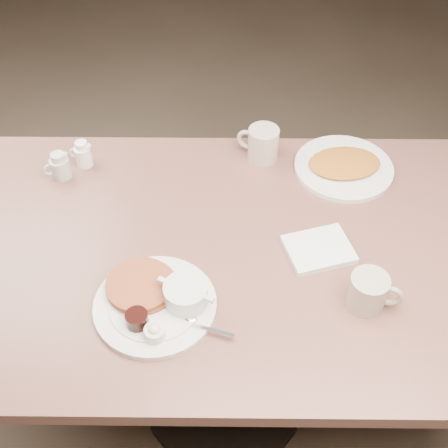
{
  "coord_description": "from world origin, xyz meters",
  "views": [
    {
      "loc": [
        0.01,
        -0.97,
        1.86
      ],
      "look_at": [
        0.0,
        0.02,
        0.82
      ],
      "focal_mm": 46.74,
      "sensor_mm": 36.0,
      "label": 1
    }
  ],
  "objects_px": {
    "coffee_mug_far": "(262,144)",
    "coffee_mug_near": "(369,291)",
    "diner_table": "(224,289)",
    "creamer_left": "(60,166)",
    "creamer_right": "(83,154)",
    "hash_plate": "(344,166)",
    "main_plate": "(159,299)"
  },
  "relations": [
    {
      "from": "main_plate",
      "to": "hash_plate",
      "type": "distance_m",
      "value": 0.69
    },
    {
      "from": "diner_table",
      "to": "coffee_mug_near",
      "type": "bearing_deg",
      "value": -26.58
    },
    {
      "from": "coffee_mug_near",
      "to": "creamer_left",
      "type": "distance_m",
      "value": 0.91
    },
    {
      "from": "main_plate",
      "to": "creamer_left",
      "type": "xyz_separation_m",
      "value": [
        -0.32,
        0.45,
        0.01
      ]
    },
    {
      "from": "main_plate",
      "to": "coffee_mug_near",
      "type": "xyz_separation_m",
      "value": [
        0.48,
        0.01,
        0.02
      ]
    },
    {
      "from": "creamer_left",
      "to": "coffee_mug_near",
      "type": "bearing_deg",
      "value": -28.74
    },
    {
      "from": "coffee_mug_far",
      "to": "coffee_mug_near",
      "type": "bearing_deg",
      "value": -66.87
    },
    {
      "from": "creamer_left",
      "to": "main_plate",
      "type": "bearing_deg",
      "value": -54.68
    },
    {
      "from": "creamer_right",
      "to": "hash_plate",
      "type": "xyz_separation_m",
      "value": [
        0.75,
        -0.02,
        -0.02
      ]
    },
    {
      "from": "main_plate",
      "to": "creamer_right",
      "type": "xyz_separation_m",
      "value": [
        -0.26,
        0.5,
        0.01
      ]
    },
    {
      "from": "main_plate",
      "to": "creamer_left",
      "type": "distance_m",
      "value": 0.55
    },
    {
      "from": "coffee_mug_far",
      "to": "creamer_right",
      "type": "relative_size",
      "value": 1.71
    },
    {
      "from": "diner_table",
      "to": "coffee_mug_far",
      "type": "height_order",
      "value": "coffee_mug_far"
    },
    {
      "from": "diner_table",
      "to": "coffee_mug_near",
      "type": "xyz_separation_m",
      "value": [
        0.33,
        -0.17,
        0.22
      ]
    },
    {
      "from": "hash_plate",
      "to": "diner_table",
      "type": "bearing_deg",
      "value": -138.14
    },
    {
      "from": "diner_table",
      "to": "coffee_mug_near",
      "type": "height_order",
      "value": "coffee_mug_near"
    },
    {
      "from": "coffee_mug_near",
      "to": "creamer_right",
      "type": "height_order",
      "value": "coffee_mug_near"
    },
    {
      "from": "main_plate",
      "to": "coffee_mug_near",
      "type": "distance_m",
      "value": 0.48
    },
    {
      "from": "coffee_mug_near",
      "to": "creamer_right",
      "type": "relative_size",
      "value": 1.67
    },
    {
      "from": "diner_table",
      "to": "coffee_mug_far",
      "type": "distance_m",
      "value": 0.44
    },
    {
      "from": "creamer_left",
      "to": "diner_table",
      "type": "bearing_deg",
      "value": -30.23
    },
    {
      "from": "creamer_right",
      "to": "hash_plate",
      "type": "relative_size",
      "value": 0.25
    },
    {
      "from": "coffee_mug_far",
      "to": "creamer_left",
      "type": "bearing_deg",
      "value": -171.06
    },
    {
      "from": "coffee_mug_far",
      "to": "creamer_right",
      "type": "bearing_deg",
      "value": -175.93
    },
    {
      "from": "main_plate",
      "to": "creamer_right",
      "type": "relative_size",
      "value": 4.74
    },
    {
      "from": "main_plate",
      "to": "creamer_right",
      "type": "bearing_deg",
      "value": 117.52
    },
    {
      "from": "diner_table",
      "to": "main_plate",
      "type": "distance_m",
      "value": 0.3
    },
    {
      "from": "coffee_mug_far",
      "to": "creamer_left",
      "type": "distance_m",
      "value": 0.58
    },
    {
      "from": "coffee_mug_near",
      "to": "coffee_mug_far",
      "type": "relative_size",
      "value": 0.98
    },
    {
      "from": "creamer_right",
      "to": "main_plate",
      "type": "bearing_deg",
      "value": -62.48
    },
    {
      "from": "coffee_mug_far",
      "to": "creamer_right",
      "type": "distance_m",
      "value": 0.52
    },
    {
      "from": "diner_table",
      "to": "coffee_mug_near",
      "type": "relative_size",
      "value": 11.2
    }
  ]
}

